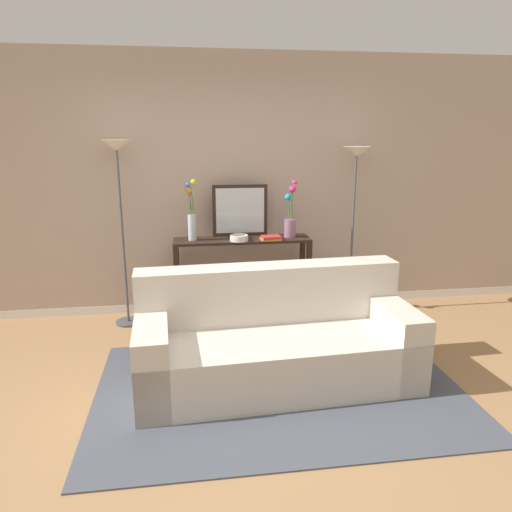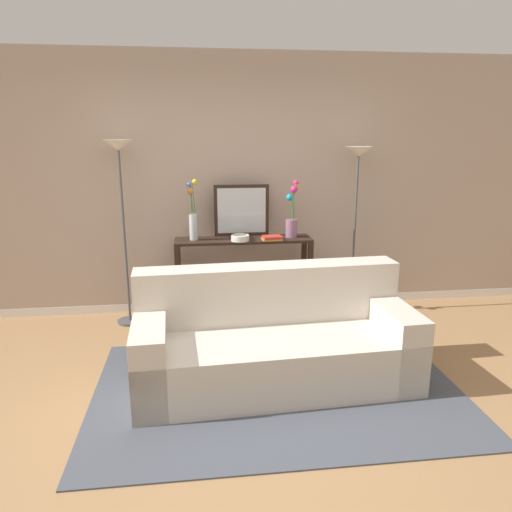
# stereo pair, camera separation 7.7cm
# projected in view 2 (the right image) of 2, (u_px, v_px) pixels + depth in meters

# --- Properties ---
(ground_plane) EXTENTS (16.00, 16.00, 0.02)m
(ground_plane) POSITION_uv_depth(u_px,v_px,m) (236.00, 415.00, 3.33)
(ground_plane) COLOR #9E754C
(back_wall) EXTENTS (12.00, 0.15, 2.71)m
(back_wall) POSITION_uv_depth(u_px,v_px,m) (217.00, 186.00, 5.08)
(back_wall) COLOR white
(back_wall) RESTS_ON ground
(area_rug) EXTENTS (2.75, 1.83, 0.01)m
(area_rug) POSITION_uv_depth(u_px,v_px,m) (277.00, 389.00, 3.64)
(area_rug) COLOR #474C56
(area_rug) RESTS_ON ground
(couch) EXTENTS (2.16, 0.96, 0.88)m
(couch) POSITION_uv_depth(u_px,v_px,m) (274.00, 343.00, 3.72)
(couch) COLOR beige
(couch) RESTS_ON ground
(console_table) EXTENTS (1.39, 0.34, 0.86)m
(console_table) POSITION_uv_depth(u_px,v_px,m) (244.00, 264.00, 4.94)
(console_table) COLOR black
(console_table) RESTS_ON ground
(floor_lamp_left) EXTENTS (0.28, 0.28, 1.84)m
(floor_lamp_left) POSITION_uv_depth(u_px,v_px,m) (121.00, 182.00, 4.59)
(floor_lamp_left) COLOR #4C4C51
(floor_lamp_left) RESTS_ON ground
(floor_lamp_right) EXTENTS (0.28, 0.28, 1.77)m
(floor_lamp_right) POSITION_uv_depth(u_px,v_px,m) (357.00, 184.00, 4.89)
(floor_lamp_right) COLOR #4C4C51
(floor_lamp_right) RESTS_ON ground
(wall_mirror) EXTENTS (0.57, 0.02, 0.53)m
(wall_mirror) POSITION_uv_depth(u_px,v_px,m) (242.00, 211.00, 4.94)
(wall_mirror) COLOR black
(wall_mirror) RESTS_ON console_table
(vase_tall_flowers) EXTENTS (0.11, 0.10, 0.61)m
(vase_tall_flowers) POSITION_uv_depth(u_px,v_px,m) (193.00, 218.00, 4.76)
(vase_tall_flowers) COLOR silver
(vase_tall_flowers) RESTS_ON console_table
(vase_short_flowers) EXTENTS (0.12, 0.14, 0.58)m
(vase_short_flowers) POSITION_uv_depth(u_px,v_px,m) (292.00, 218.00, 4.90)
(vase_short_flowers) COLOR gray
(vase_short_flowers) RESTS_ON console_table
(fruit_bowl) EXTENTS (0.18, 0.18, 0.06)m
(fruit_bowl) POSITION_uv_depth(u_px,v_px,m) (240.00, 238.00, 4.77)
(fruit_bowl) COLOR silver
(fruit_bowl) RESTS_ON console_table
(book_stack) EXTENTS (0.21, 0.16, 0.04)m
(book_stack) POSITION_uv_depth(u_px,v_px,m) (272.00, 238.00, 4.81)
(book_stack) COLOR #B77F33
(book_stack) RESTS_ON console_table
(book_row_under_console) EXTENTS (0.40, 0.18, 0.13)m
(book_row_under_console) POSITION_uv_depth(u_px,v_px,m) (209.00, 314.00, 5.03)
(book_row_under_console) COLOR slate
(book_row_under_console) RESTS_ON ground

